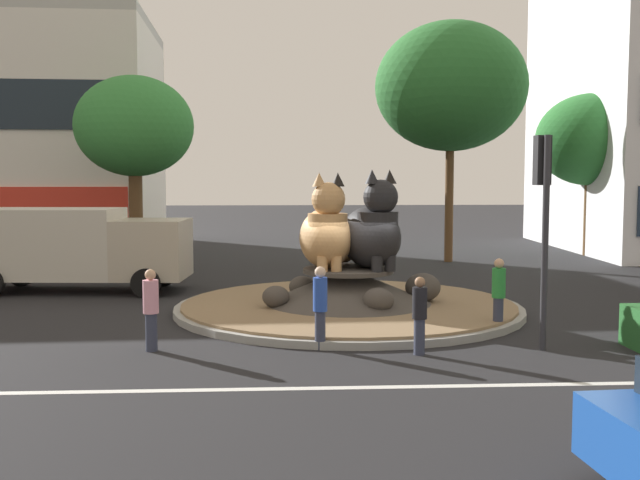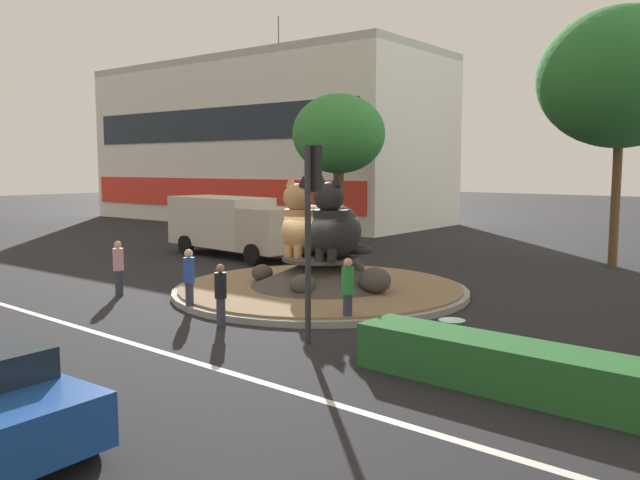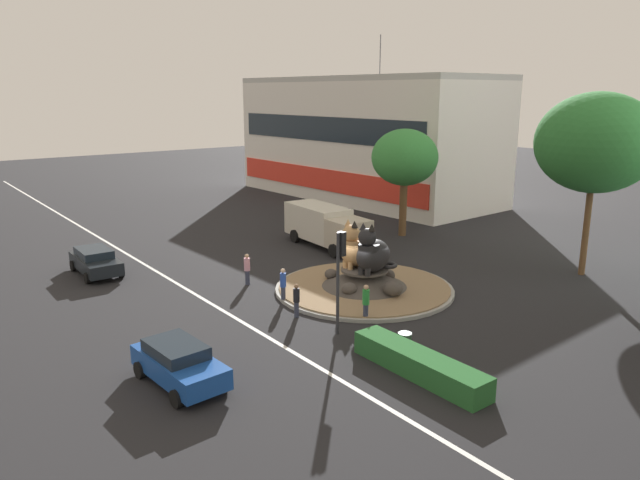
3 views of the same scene
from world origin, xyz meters
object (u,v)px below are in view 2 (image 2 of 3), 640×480
(traffic_light_mast, at_px, (311,205))
(litter_bin, at_px, (451,341))
(pedestrian_black_shirt, at_px, (221,294))
(pedestrian_blue_shirt, at_px, (189,278))
(cat_statue_calico, at_px, (307,226))
(delivery_box_truck, at_px, (234,224))
(pedestrian_green_shirt, at_px, (348,289))
(cat_statue_black, at_px, (335,228))
(broadleaf_tree_behind_island, at_px, (622,78))
(pedestrian_pink_shirt, at_px, (118,266))
(second_tree_near_tower, at_px, (339,135))
(shophouse_block, at_px, (264,143))

(traffic_light_mast, xyz_separation_m, litter_bin, (3.26, 0.73, -2.75))
(pedestrian_black_shirt, relative_size, pedestrian_blue_shirt, 0.91)
(traffic_light_mast, relative_size, pedestrian_black_shirt, 2.80)
(cat_statue_calico, xyz_separation_m, delivery_box_truck, (-8.04, 4.09, -0.66))
(pedestrian_black_shirt, distance_m, pedestrian_green_shirt, 3.25)
(cat_statue_calico, relative_size, delivery_box_truck, 0.36)
(cat_statue_black, distance_m, broadleaf_tree_behind_island, 14.03)
(cat_statue_black, xyz_separation_m, pedestrian_blue_shirt, (-1.69, -4.43, -1.21))
(delivery_box_truck, bearing_deg, cat_statue_calico, -22.89)
(pedestrian_green_shirt, distance_m, pedestrian_pink_shirt, 8.10)
(second_tree_near_tower, xyz_separation_m, delivery_box_truck, (-0.94, -6.45, -4.21))
(pedestrian_blue_shirt, xyz_separation_m, pedestrian_green_shirt, (4.36, 1.64, -0.03))
(pedestrian_black_shirt, bearing_deg, pedestrian_pink_shirt, -120.71)
(litter_bin, bearing_deg, traffic_light_mast, -167.38)
(cat_statue_calico, relative_size, pedestrian_blue_shirt, 1.51)
(cat_statue_black, distance_m, pedestrian_blue_shirt, 4.89)
(pedestrian_black_shirt, bearing_deg, traffic_light_mast, 74.35)
(cat_statue_calico, xyz_separation_m, pedestrian_black_shirt, (1.59, -5.14, -1.28))
(pedestrian_black_shirt, bearing_deg, pedestrian_green_shirt, 109.96)
(pedestrian_black_shirt, xyz_separation_m, pedestrian_green_shirt, (2.34, 2.26, 0.07))
(pedestrian_blue_shirt, height_order, litter_bin, pedestrian_blue_shirt)
(pedestrian_blue_shirt, bearing_deg, pedestrian_green_shirt, 101.42)
(broadleaf_tree_behind_island, relative_size, pedestrian_blue_shirt, 5.79)
(shophouse_block, bearing_deg, pedestrian_black_shirt, -49.19)
(broadleaf_tree_behind_island, bearing_deg, pedestrian_pink_shirt, -121.79)
(shophouse_block, xyz_separation_m, pedestrian_pink_shirt, (17.42, -23.96, -4.93))
(cat_statue_black, relative_size, traffic_light_mast, 0.66)
(pedestrian_green_shirt, bearing_deg, litter_bin, 146.57)
(pedestrian_blue_shirt, distance_m, pedestrian_pink_shirt, 3.58)
(second_tree_near_tower, bearing_deg, broadleaf_tree_behind_island, 5.86)
(shophouse_block, xyz_separation_m, pedestrian_blue_shirt, (21.00, -24.00, -4.89))
(shophouse_block, xyz_separation_m, second_tree_near_tower, (14.33, -8.93, -0.16))
(cat_statue_calico, bearing_deg, cat_statue_black, 82.27)
(cat_statue_calico, distance_m, traffic_light_mast, 6.48)
(pedestrian_black_shirt, bearing_deg, cat_statue_calico, 173.16)
(traffic_light_mast, xyz_separation_m, delivery_box_truck, (-12.33, 8.83, -1.71))
(pedestrian_black_shirt, bearing_deg, broadleaf_tree_behind_island, 141.02)
(cat_statue_black, height_order, pedestrian_blue_shirt, cat_statue_black)
(cat_statue_calico, height_order, shophouse_block, shophouse_block)
(pedestrian_green_shirt, bearing_deg, traffic_light_mast, 84.88)
(pedestrian_pink_shirt, height_order, litter_bin, pedestrian_pink_shirt)
(delivery_box_truck, bearing_deg, shophouse_block, 135.10)
(shophouse_block, xyz_separation_m, pedestrian_green_shirt, (25.36, -22.36, -4.92))
(pedestrian_pink_shirt, bearing_deg, traffic_light_mast, 23.45)
(litter_bin, bearing_deg, pedestrian_green_shirt, 162.72)
(pedestrian_pink_shirt, bearing_deg, second_tree_near_tower, 126.83)
(cat_statue_calico, xyz_separation_m, broadleaf_tree_behind_island, (6.14, 11.90, 5.42))
(pedestrian_pink_shirt, bearing_deg, shophouse_block, 151.24)
(shophouse_block, relative_size, pedestrian_green_shirt, 15.70)
(cat_statue_calico, height_order, pedestrian_black_shirt, cat_statue_calico)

